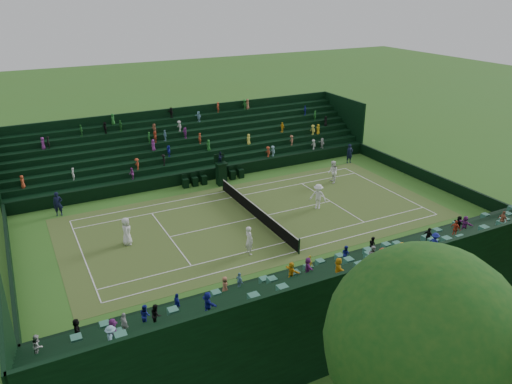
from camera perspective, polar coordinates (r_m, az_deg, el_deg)
ground at (r=35.53m, az=0.00°, el=-2.98°), size 160.00×160.00×0.00m
court_surface at (r=35.53m, az=0.00°, el=-2.97°), size 12.97×26.77×0.01m
perimeter_wall_north at (r=44.33m, az=18.60°, el=1.82°), size 17.17×0.20×1.00m
perimeter_wall_south at (r=32.16m, az=-26.30°, el=-7.46°), size 17.17×0.20×1.00m
perimeter_wall_east at (r=28.91m, az=7.80°, el=-8.53°), size 0.20×31.77×1.00m
perimeter_wall_west at (r=42.46m, az=-5.24°, el=2.05°), size 0.20×31.77×1.00m
north_grandstand at (r=25.61m, az=13.30°, el=-10.68°), size 6.60×32.00×4.90m
south_grandstand at (r=45.82m, az=-7.28°, el=4.90°), size 6.60×32.00×4.90m
tennis_net at (r=35.31m, az=0.00°, el=-2.21°), size 11.67×0.10×1.06m
umpire_chair at (r=41.09m, az=-4.02°, el=2.45°), size 0.91×0.91×2.86m
courtside_chairs at (r=41.89m, az=-4.85°, el=1.63°), size 0.49×5.47×1.07m
player_near_west at (r=32.69m, az=-14.58°, el=-4.36°), size 1.02×0.80×1.85m
player_near_east at (r=30.55m, az=-0.80°, el=-5.54°), size 0.72×0.51×1.87m
player_far_west at (r=41.96m, az=8.77°, el=2.27°), size 1.11×0.99×1.89m
player_far_east at (r=36.93m, az=7.11°, el=-0.50°), size 1.40×1.36×1.92m
line_judge_north at (r=47.08m, az=10.64°, el=4.35°), size 0.45×0.67×1.81m
line_judge_south at (r=38.28m, az=-21.70°, el=-1.27°), size 0.53×0.71×1.78m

